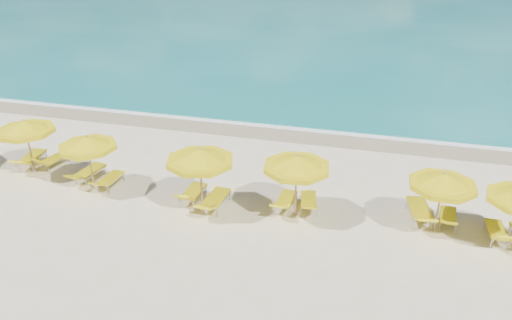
# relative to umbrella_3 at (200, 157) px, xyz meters

# --- Properties ---
(ground_plane) EXTENTS (120.00, 120.00, 0.00)m
(ground_plane) POSITION_rel_umbrella_3_xyz_m (1.45, 0.44, -2.04)
(ground_plane) COLOR beige
(ocean) EXTENTS (120.00, 80.00, 0.30)m
(ocean) POSITION_rel_umbrella_3_xyz_m (1.45, 48.44, -2.04)
(ocean) COLOR #136C6B
(ocean) RESTS_ON ground
(wet_sand_band) EXTENTS (120.00, 2.60, 0.01)m
(wet_sand_band) POSITION_rel_umbrella_3_xyz_m (1.45, 7.84, -2.04)
(wet_sand_band) COLOR tan
(wet_sand_band) RESTS_ON ground
(foam_line) EXTENTS (120.00, 1.20, 0.03)m
(foam_line) POSITION_rel_umbrella_3_xyz_m (1.45, 8.64, -2.04)
(foam_line) COLOR white
(foam_line) RESTS_ON ground
(whitecap_near) EXTENTS (14.00, 0.36, 0.05)m
(whitecap_near) POSITION_rel_umbrella_3_xyz_m (-4.55, 17.44, -2.04)
(whitecap_near) COLOR white
(whitecap_near) RESTS_ON ground
(whitecap_far) EXTENTS (18.00, 0.30, 0.05)m
(whitecap_far) POSITION_rel_umbrella_3_xyz_m (9.45, 24.44, -2.04)
(whitecap_far) COLOR white
(whitecap_far) RESTS_ON ground
(umbrella_1) EXTENTS (2.92, 2.92, 2.29)m
(umbrella_1) POSITION_rel_umbrella_3_xyz_m (-7.64, 0.98, -0.09)
(umbrella_1) COLOR tan
(umbrella_1) RESTS_ON ground
(umbrella_2) EXTENTS (2.64, 2.64, 2.19)m
(umbrella_2) POSITION_rel_umbrella_3_xyz_m (-4.55, 0.38, -0.17)
(umbrella_2) COLOR tan
(umbrella_2) RESTS_ON ground
(umbrella_3) EXTENTS (2.63, 2.63, 2.39)m
(umbrella_3) POSITION_rel_umbrella_3_xyz_m (0.00, 0.00, 0.00)
(umbrella_3) COLOR tan
(umbrella_3) RESTS_ON ground
(umbrella_4) EXTENTS (2.83, 2.83, 2.33)m
(umbrella_4) POSITION_rel_umbrella_3_xyz_m (3.24, 0.45, -0.05)
(umbrella_4) COLOR tan
(umbrella_4) RESTS_ON ground
(umbrella_5) EXTENTS (2.84, 2.84, 2.18)m
(umbrella_5) POSITION_rel_umbrella_3_xyz_m (7.88, 0.63, -0.18)
(umbrella_5) COLOR tan
(umbrella_5) RESTS_ON ground
(lounger_1_left) EXTENTS (1.00, 2.02, 0.80)m
(lounger_1_left) POSITION_rel_umbrella_3_xyz_m (-8.04, 1.42, -1.81)
(lounger_1_left) COLOR #A5A8AD
(lounger_1_left) RESTS_ON ground
(lounger_1_right) EXTENTS (0.86, 1.71, 0.79)m
(lounger_1_right) POSITION_rel_umbrella_3_xyz_m (-7.15, 1.58, -1.83)
(lounger_1_right) COLOR #A5A8AD
(lounger_1_right) RESTS_ON ground
(lounger_2_left) EXTENTS (0.82, 1.89, 0.66)m
(lounger_2_left) POSITION_rel_umbrella_3_xyz_m (-5.08, 0.98, -1.83)
(lounger_2_left) COLOR #A5A8AD
(lounger_2_left) RESTS_ON ground
(lounger_2_right) EXTENTS (0.60, 1.67, 0.65)m
(lounger_2_right) POSITION_rel_umbrella_3_xyz_m (-4.00, 0.66, -1.84)
(lounger_2_right) COLOR #A5A8AD
(lounger_2_right) RESTS_ON ground
(lounger_3_left) EXTENTS (0.64, 1.75, 0.81)m
(lounger_3_left) POSITION_rel_umbrella_3_xyz_m (-0.52, 0.42, -1.82)
(lounger_3_left) COLOR #A5A8AD
(lounger_3_left) RESTS_ON ground
(lounger_3_right) EXTENTS (0.73, 1.96, 0.69)m
(lounger_3_right) POSITION_rel_umbrella_3_xyz_m (0.43, 0.20, -1.81)
(lounger_3_right) COLOR #A5A8AD
(lounger_3_right) RESTS_ON ground
(lounger_4_left) EXTENTS (0.68, 1.76, 0.70)m
(lounger_4_left) POSITION_rel_umbrella_3_xyz_m (2.83, 0.78, -1.83)
(lounger_4_left) COLOR #A5A8AD
(lounger_4_left) RESTS_ON ground
(lounger_4_right) EXTENTS (0.85, 1.78, 0.68)m
(lounger_4_right) POSITION_rel_umbrella_3_xyz_m (3.64, 0.95, -1.84)
(lounger_4_right) COLOR #A5A8AD
(lounger_4_right) RESTS_ON ground
(lounger_5_left) EXTENTS (0.95, 2.12, 0.78)m
(lounger_5_left) POSITION_rel_umbrella_3_xyz_m (7.38, 1.23, -1.80)
(lounger_5_left) COLOR #A5A8AD
(lounger_5_left) RESTS_ON ground
(lounger_5_right) EXTENTS (0.65, 1.64, 0.68)m
(lounger_5_right) POSITION_rel_umbrella_3_xyz_m (8.31, 1.15, -1.84)
(lounger_5_right) COLOR #A5A8AD
(lounger_5_right) RESTS_ON ground
(lounger_6_left) EXTENTS (0.62, 1.64, 0.75)m
(lounger_6_left) POSITION_rel_umbrella_3_xyz_m (9.74, 0.61, -1.84)
(lounger_6_left) COLOR #A5A8AD
(lounger_6_left) RESTS_ON ground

